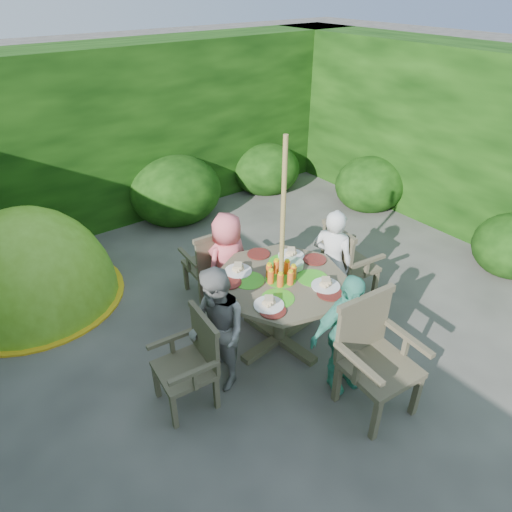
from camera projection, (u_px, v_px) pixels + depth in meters
ground at (283, 347)px, 4.73m from camera, size 60.00×60.00×0.00m
hedge_enclosure at (209, 194)px, 4.98m from camera, size 9.00×9.00×2.50m
patio_table at (281, 289)px, 4.48m from camera, size 1.49×1.49×0.94m
parasol_pole at (282, 251)px, 4.24m from camera, size 0.05×0.05×2.20m
garden_chair_right at (346, 262)px, 5.21m from camera, size 0.56×0.61×0.93m
garden_chair_left at (192, 361)px, 3.93m from camera, size 0.50×0.55×0.86m
garden_chair_back at (211, 263)px, 5.25m from camera, size 0.55×0.50×0.87m
garden_chair_front at (374, 355)px, 3.87m from camera, size 0.66×0.60×1.03m
child_right at (332, 262)px, 4.96m from camera, size 0.47×0.54×1.25m
child_left at (217, 330)px, 4.03m from camera, size 0.53×0.65×1.23m
child_back at (228, 263)px, 5.00m from camera, size 0.63×0.47×1.19m
child_front at (345, 334)px, 4.01m from camera, size 0.75×0.43×1.21m
dome_tent at (39, 299)px, 5.43m from camera, size 2.02×2.02×2.28m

